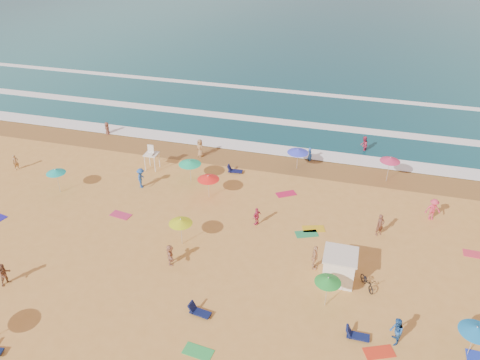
# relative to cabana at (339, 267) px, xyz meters

# --- Properties ---
(ground) EXTENTS (220.00, 220.00, 0.00)m
(ground) POSITION_rel_cabana_xyz_m (-6.89, 2.31, -1.00)
(ground) COLOR gold
(ground) RESTS_ON ground
(ocean) EXTENTS (220.00, 140.00, 0.18)m
(ocean) POSITION_rel_cabana_xyz_m (-6.89, 86.31, -1.00)
(ocean) COLOR #0C4756
(ocean) RESTS_ON ground
(wet_sand) EXTENTS (220.00, 220.00, 0.00)m
(wet_sand) POSITION_rel_cabana_xyz_m (-6.89, 14.81, -0.99)
(wet_sand) COLOR olive
(wet_sand) RESTS_ON ground
(surf_foam) EXTENTS (200.00, 18.70, 0.05)m
(surf_foam) POSITION_rel_cabana_xyz_m (-6.89, 23.63, -0.90)
(surf_foam) COLOR white
(surf_foam) RESTS_ON ground
(cabana) EXTENTS (2.00, 2.00, 2.00)m
(cabana) POSITION_rel_cabana_xyz_m (0.00, 0.00, 0.00)
(cabana) COLOR white
(cabana) RESTS_ON ground
(cabana_roof) EXTENTS (2.20, 2.20, 0.12)m
(cabana_roof) POSITION_rel_cabana_xyz_m (0.00, 0.00, 1.06)
(cabana_roof) COLOR silver
(cabana_roof) RESTS_ON cabana
(bicycle) EXTENTS (1.37, 1.80, 0.91)m
(bicycle) POSITION_rel_cabana_xyz_m (1.90, -0.30, -0.55)
(bicycle) COLOR black
(bicycle) RESTS_ON ground
(lifeguard_stand) EXTENTS (1.20, 1.20, 2.10)m
(lifeguard_stand) POSITION_rel_cabana_xyz_m (-18.30, 10.57, 0.05)
(lifeguard_stand) COLOR white
(lifeguard_stand) RESTS_ON ground
(beach_umbrellas) EXTENTS (51.19, 28.51, 0.79)m
(beach_umbrellas) POSITION_rel_cabana_xyz_m (-4.06, 1.86, 1.09)
(beach_umbrellas) COLOR green
(beach_umbrellas) RESTS_ON ground
(loungers) EXTENTS (42.03, 23.91, 0.34)m
(loungers) POSITION_rel_cabana_xyz_m (-1.86, -2.43, -0.83)
(loungers) COLOR #0E1346
(loungers) RESTS_ON ground
(towels) EXTENTS (40.03, 18.92, 0.03)m
(towels) POSITION_rel_cabana_xyz_m (-7.05, 0.61, -0.98)
(towels) COLOR #AE1524
(towels) RESTS_ON ground
(beachgoers) EXTENTS (46.16, 26.85, 2.14)m
(beachgoers) POSITION_rel_cabana_xyz_m (-3.99, 7.58, -0.17)
(beachgoers) COLOR brown
(beachgoers) RESTS_ON ground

